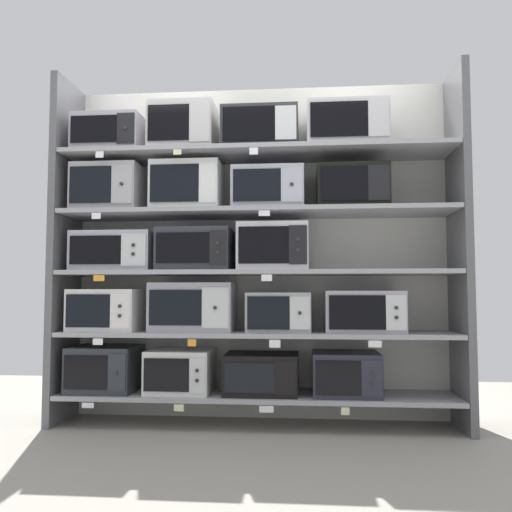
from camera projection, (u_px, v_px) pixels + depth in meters
ground at (238, 477)px, 2.65m from camera, size 6.65×6.00×0.02m
back_panel at (259, 250)px, 3.98m from camera, size 2.85×0.04×2.39m
upright_left at (65, 249)px, 3.85m from camera, size 0.05×0.47×2.39m
upright_right at (460, 246)px, 3.61m from camera, size 0.05×0.47×2.39m
shelf_0 at (256, 395)px, 3.66m from camera, size 2.65×0.47×0.03m
microwave_0 at (105, 368)px, 3.76m from camera, size 0.44×0.42×0.31m
microwave_1 at (181, 371)px, 3.71m from camera, size 0.43×0.41×0.29m
microwave_2 at (262, 373)px, 3.66m from camera, size 0.49×0.40×0.27m
microwave_3 at (346, 373)px, 3.62m from camera, size 0.44×0.41×0.28m
price_tag_0 at (88, 405)px, 3.52m from camera, size 0.08×0.00×0.03m
price_tag_1 at (179, 408)px, 3.46m from camera, size 0.06×0.00×0.04m
price_tag_2 at (266, 409)px, 3.41m from camera, size 0.09×0.00×0.04m
price_tag_3 at (345, 411)px, 3.37m from camera, size 0.05×0.00×0.05m
shelf_1 at (256, 334)px, 3.69m from camera, size 2.65×0.47×0.03m
microwave_4 at (108, 310)px, 3.79m from camera, size 0.46×0.41×0.28m
microwave_5 at (193, 307)px, 3.74m from camera, size 0.56×0.37×0.33m
microwave_6 at (279, 312)px, 3.68m from camera, size 0.43×0.34×0.26m
microwave_7 at (363, 311)px, 3.63m from camera, size 0.51×0.40×0.27m
price_tag_4 at (98, 342)px, 3.54m from camera, size 0.07×0.00×0.04m
price_tag_5 at (192, 343)px, 3.48m from camera, size 0.05×0.00×0.05m
price_tag_6 at (275, 344)px, 3.44m from camera, size 0.07×0.00×0.05m
price_tag_7 at (375, 344)px, 3.38m from camera, size 0.08×0.00×0.04m
shelf_2 at (256, 273)px, 3.72m from camera, size 2.65×0.47×0.03m
microwave_8 at (116, 252)px, 3.81m from camera, size 0.56×0.35×0.27m
microwave_9 at (197, 250)px, 3.76m from camera, size 0.49×0.43×0.28m
microwave_10 at (273, 247)px, 3.72m from camera, size 0.47×0.39×0.32m
price_tag_8 at (99, 278)px, 3.57m from camera, size 0.07×0.00×0.04m
price_tag_9 at (267, 278)px, 3.47m from camera, size 0.07×0.00×0.04m
shelf_3 at (256, 213)px, 3.75m from camera, size 2.65×0.47×0.03m
microwave_11 at (110, 190)px, 3.85m from camera, size 0.46×0.39×0.33m
microwave_12 at (187, 188)px, 3.80m from camera, size 0.47×0.33×0.34m
microwave_13 at (269, 190)px, 3.75m from camera, size 0.48×0.36×0.29m
microwave_14 at (352, 188)px, 3.70m from camera, size 0.47×0.37×0.29m
price_tag_10 at (96, 216)px, 3.60m from camera, size 0.06×0.00×0.04m
price_tag_11 at (264, 213)px, 3.50m from camera, size 0.07×0.00×0.04m
shelf_4 at (256, 154)px, 3.78m from camera, size 2.65×0.47×0.03m
microwave_15 at (112, 137)px, 3.87m from camera, size 0.47×0.40×0.26m
microwave_16 at (184, 130)px, 3.83m from camera, size 0.45×0.34×0.34m
microwave_17 at (261, 131)px, 3.78m from camera, size 0.52×0.38×0.28m
microwave_18 at (346, 128)px, 3.73m from camera, size 0.54×0.40×0.30m
price_tag_12 at (100, 154)px, 3.63m from camera, size 0.05×0.00×0.04m
price_tag_13 at (177, 152)px, 3.58m from camera, size 0.05×0.00×0.04m
price_tag_14 at (254, 151)px, 3.53m from camera, size 0.06×0.00×0.05m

